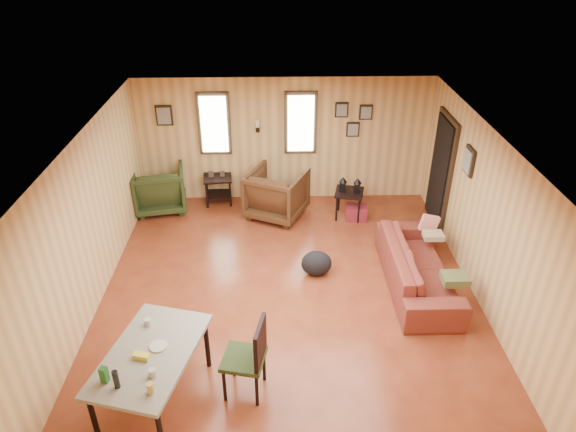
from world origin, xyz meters
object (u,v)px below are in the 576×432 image
recliner_green (160,186)px  end_table (218,185)px  dining_table (150,358)px  side_table (350,190)px  sofa (419,261)px  recliner_brown (277,192)px

recliner_green → end_table: 1.10m
end_table → dining_table: (-0.27, -4.81, 0.31)m
recliner_green → side_table: size_ratio=1.18×
side_table → dining_table: size_ratio=0.49×
recliner_green → dining_table: size_ratio=0.57×
sofa → recliner_brown: bearing=44.1°
sofa → recliner_green: 4.97m
recliner_brown → side_table: size_ratio=1.23×
recliner_brown → recliner_green: size_ratio=1.04×
sofa → side_table: sofa is taller
recliner_brown → dining_table: bearing=96.7°
sofa → end_table: 4.22m
sofa → recliner_green: (-4.30, 2.49, 0.04)m
end_table → side_table: side_table is taller
recliner_green → dining_table: dining_table is taller
recliner_brown → side_table: bearing=-158.6°
sofa → end_table: sofa is taller
recliner_brown → side_table: 1.33m
sofa → recliner_green: size_ratio=2.36×
recliner_green → side_table: bearing=163.6°
end_table → dining_table: dining_table is taller
side_table → end_table: bearing=166.0°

